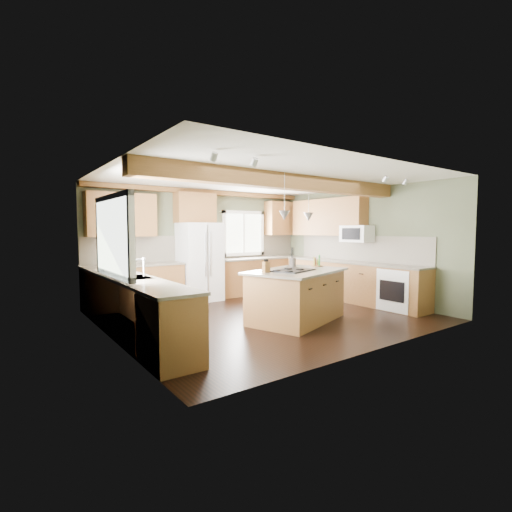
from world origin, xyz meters
TOP-DOWN VIEW (x-y plane):
  - floor at (0.00, 0.00)m, footprint 5.60×5.60m
  - ceiling at (0.00, 0.00)m, footprint 5.60×5.60m
  - wall_back at (0.00, 2.50)m, footprint 5.60×0.00m
  - wall_left at (-2.80, 0.00)m, footprint 0.00×5.00m
  - wall_right at (2.80, 0.00)m, footprint 0.00×5.00m
  - ceiling_beam at (0.00, -0.64)m, footprint 5.55×0.26m
  - soffit_trim at (0.00, 2.40)m, footprint 5.55×0.20m
  - backsplash_back at (0.00, 2.48)m, footprint 5.58×0.03m
  - backsplash_right at (2.78, 0.05)m, footprint 0.03×3.70m
  - base_cab_back_left at (-1.79, 2.20)m, footprint 2.02×0.60m
  - counter_back_left at (-1.79, 2.20)m, footprint 2.06×0.64m
  - base_cab_back_right at (1.49, 2.20)m, footprint 2.62×0.60m
  - counter_back_right at (1.49, 2.20)m, footprint 2.66×0.64m
  - base_cab_left at (-2.50, 0.05)m, footprint 0.60×3.70m
  - counter_left at (-2.50, 0.05)m, footprint 0.64×3.74m
  - base_cab_right at (2.50, 0.05)m, footprint 0.60×3.70m
  - counter_right at (2.50, 0.05)m, footprint 0.64×3.74m
  - upper_cab_back_left at (-1.99, 2.33)m, footprint 1.40×0.35m
  - upper_cab_over_fridge at (-0.30, 2.33)m, footprint 0.96×0.35m
  - upper_cab_right at (2.62, 0.90)m, footprint 0.35×2.20m
  - upper_cab_back_corner at (2.30, 2.33)m, footprint 0.90×0.35m
  - window_left at (-2.78, 0.05)m, footprint 0.04×1.60m
  - window_back at (1.15, 2.48)m, footprint 1.10×0.04m
  - sink at (-2.50, 0.05)m, footprint 0.50×0.65m
  - faucet at (-2.32, 0.05)m, footprint 0.02×0.02m
  - dishwasher at (-2.49, -1.25)m, footprint 0.60×0.60m
  - oven at (2.49, -1.25)m, footprint 0.60×0.72m
  - microwave at (2.58, -0.05)m, footprint 0.40×0.70m
  - pendant_left at (-0.20, -0.78)m, footprint 0.18×0.18m
  - pendant_right at (0.64, -0.49)m, footprint 0.18×0.18m
  - refrigerator at (-0.30, 2.12)m, footprint 0.90×0.74m
  - island at (0.22, -0.64)m, footprint 2.03×1.60m
  - island_top at (0.22, -0.64)m, footprint 2.18×1.75m
  - cooktop at (0.08, -0.68)m, footprint 0.89×0.74m
  - knife_block at (-0.45, -0.61)m, footprint 0.11×0.08m
  - utensil_crock at (0.57, -0.14)m, footprint 0.15×0.15m
  - bottle_tray at (1.02, -0.35)m, footprint 0.26×0.26m

SIDE VIEW (x-z plane):
  - floor at x=0.00m, z-range 0.00..0.00m
  - dishwasher at x=-2.49m, z-range 0.01..0.85m
  - oven at x=2.49m, z-range 0.01..0.85m
  - base_cab_back_left at x=-1.79m, z-range 0.00..0.88m
  - base_cab_back_right at x=1.49m, z-range 0.00..0.88m
  - base_cab_left at x=-2.50m, z-range 0.00..0.88m
  - base_cab_right at x=2.50m, z-range 0.00..0.88m
  - island at x=0.22m, z-range 0.00..0.88m
  - counter_back_left at x=-1.79m, z-range 0.88..0.92m
  - counter_back_right at x=1.49m, z-range 0.88..0.92m
  - counter_left at x=-2.50m, z-range 0.88..0.92m
  - counter_right at x=2.50m, z-range 0.88..0.92m
  - refrigerator at x=-0.30m, z-range 0.00..1.80m
  - island_top at x=0.22m, z-range 0.88..0.92m
  - sink at x=-2.50m, z-range 0.89..0.92m
  - cooktop at x=0.08m, z-range 0.92..0.94m
  - utensil_crock at x=0.57m, z-range 0.92..1.09m
  - knife_block at x=-0.45m, z-range 0.92..1.10m
  - bottle_tray at x=1.02m, z-range 0.92..1.13m
  - faucet at x=-2.32m, z-range 0.91..1.19m
  - backsplash_back at x=0.00m, z-range 0.92..1.50m
  - backsplash_right at x=2.78m, z-range 0.92..1.50m
  - wall_back at x=0.00m, z-range -1.50..4.10m
  - wall_left at x=-2.80m, z-range -1.20..3.80m
  - wall_right at x=2.80m, z-range -1.20..3.80m
  - window_back at x=1.15m, z-range 1.05..2.05m
  - window_left at x=-2.78m, z-range 1.02..2.08m
  - microwave at x=2.58m, z-range 1.36..1.74m
  - pendant_left at x=-0.20m, z-range 1.80..1.96m
  - pendant_right at x=0.64m, z-range 1.80..1.96m
  - upper_cab_back_left at x=-1.99m, z-range 1.50..2.40m
  - upper_cab_right at x=2.62m, z-range 1.50..2.40m
  - upper_cab_back_corner at x=2.30m, z-range 1.50..2.40m
  - upper_cab_over_fridge at x=-0.30m, z-range 1.80..2.50m
  - ceiling_beam at x=0.00m, z-range 2.34..2.60m
  - soffit_trim at x=0.00m, z-range 2.49..2.59m
  - ceiling at x=0.00m, z-range 2.60..2.60m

